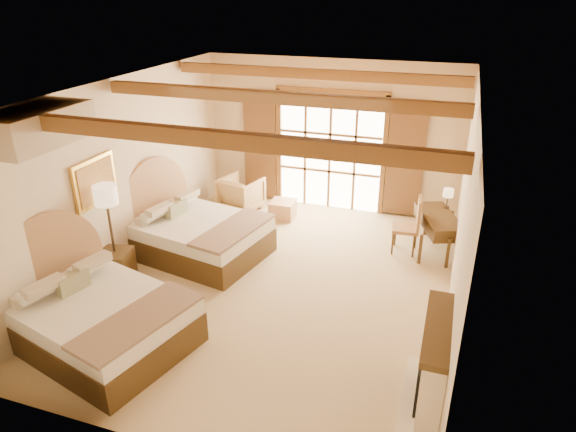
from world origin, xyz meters
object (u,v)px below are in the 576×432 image
at_px(bed_near, 92,314).
at_px(armchair, 241,194).
at_px(bed_far, 192,231).
at_px(nightstand, 116,268).
at_px(desk, 437,232).

distance_m(bed_near, armchair, 4.87).
xyz_separation_m(bed_near, armchair, (0.11, 4.87, -0.07)).
distance_m(bed_far, armchair, 2.12).
bearing_deg(nightstand, bed_far, 52.73).
distance_m(bed_near, bed_far, 2.75).
bearing_deg(bed_far, desk, 31.18).
relative_size(bed_near, desk, 1.86).
bearing_deg(armchair, bed_far, 102.32).
distance_m(nightstand, desk, 5.70).
relative_size(bed_near, bed_far, 1.05).
height_order(bed_far, nightstand, bed_far).
bearing_deg(bed_far, armchair, 99.91).
bearing_deg(nightstand, armchair, 67.66).
relative_size(nightstand, desk, 0.42).
xyz_separation_m(bed_far, nightstand, (-0.69, -1.36, -0.14)).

